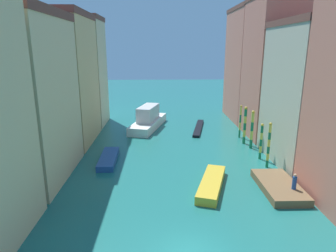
# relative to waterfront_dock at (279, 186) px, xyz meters

# --- Properties ---
(ground_plane) EXTENTS (154.00, 154.00, 0.00)m
(ground_plane) POSITION_rel_waterfront_dock_xyz_m (-8.78, 16.32, -0.34)
(ground_plane) COLOR #1E6B66
(building_left_1) EXTENTS (8.01, 11.39, 15.60)m
(building_left_1) POSITION_rel_waterfront_dock_xyz_m (-23.36, 3.66, 7.48)
(building_left_1) COLOR beige
(building_left_1) RESTS_ON ground
(building_left_2) EXTENTS (8.01, 10.72, 16.59)m
(building_left_2) POSITION_rel_waterfront_dock_xyz_m (-23.36, 14.91, 7.97)
(building_left_2) COLOR #DBB77A
(building_left_2) RESTS_ON ground
(building_left_3) EXTENTS (8.01, 7.34, 16.92)m
(building_left_3) POSITION_rel_waterfront_dock_xyz_m (-23.36, 24.29, 8.14)
(building_left_3) COLOR beige
(building_left_3) RESTS_ON ground
(building_right_1) EXTENTS (8.01, 10.54, 15.05)m
(building_right_1) POSITION_rel_waterfront_dock_xyz_m (5.80, 6.79, 7.20)
(building_right_1) COLOR #BCB299
(building_right_1) RESTS_ON ground
(building_right_2) EXTENTS (8.01, 9.18, 18.77)m
(building_right_2) POSITION_rel_waterfront_dock_xyz_m (5.80, 16.94, 9.06)
(building_right_2) COLOR #C6705B
(building_right_2) RESTS_ON ground
(building_right_3) EXTENTS (8.01, 11.80, 18.75)m
(building_right_3) POSITION_rel_waterfront_dock_xyz_m (5.80, 27.41, 9.05)
(building_right_3) COLOR #C6705B
(building_right_3) RESTS_ON ground
(waterfront_dock) EXTENTS (3.15, 6.32, 0.68)m
(waterfront_dock) POSITION_rel_waterfront_dock_xyz_m (0.00, 0.00, 0.00)
(waterfront_dock) COLOR brown
(waterfront_dock) RESTS_ON ground
(person_on_dock) EXTENTS (0.36, 0.36, 1.39)m
(person_on_dock) POSITION_rel_waterfront_dock_xyz_m (0.77, -1.17, 0.98)
(person_on_dock) COLOR #234C93
(person_on_dock) RESTS_ON waterfront_dock
(mooring_pole_0) EXTENTS (0.31, 0.31, 4.87)m
(mooring_pole_0) POSITION_rel_waterfront_dock_xyz_m (0.78, 5.16, 2.14)
(mooring_pole_0) COLOR #197247
(mooring_pole_0) RESTS_ON ground
(mooring_pole_1) EXTENTS (0.32, 0.32, 4.15)m
(mooring_pole_1) POSITION_rel_waterfront_dock_xyz_m (0.81, 7.55, 1.78)
(mooring_pole_1) COLOR #197247
(mooring_pole_1) RESTS_ON ground
(mooring_pole_2) EXTENTS (0.38, 0.38, 4.81)m
(mooring_pole_2) POSITION_rel_waterfront_dock_xyz_m (0.90, 11.27, 2.13)
(mooring_pole_2) COLOR #197247
(mooring_pole_2) RESTS_ON ground
(mooring_pole_3) EXTENTS (0.40, 0.40, 4.94)m
(mooring_pole_3) POSITION_rel_waterfront_dock_xyz_m (0.54, 13.17, 2.19)
(mooring_pole_3) COLOR #197247
(mooring_pole_3) RESTS_ON ground
(mooring_pole_4) EXTENTS (0.28, 0.28, 4.60)m
(mooring_pole_4) POSITION_rel_waterfront_dock_xyz_m (0.66, 15.84, 2.00)
(mooring_pole_4) COLOR #197247
(mooring_pole_4) RESTS_ON ground
(vaporetto_white) EXTENTS (5.80, 11.41, 3.49)m
(vaporetto_white) POSITION_rel_waterfront_dock_xyz_m (-12.31, 21.40, 0.96)
(vaporetto_white) COLOR white
(vaporetto_white) RESTS_ON ground
(gondola_black) EXTENTS (2.89, 9.45, 0.36)m
(gondola_black) POSITION_rel_waterfront_dock_xyz_m (-4.51, 20.38, -0.16)
(gondola_black) COLOR black
(gondola_black) RESTS_ON ground
(motorboat_0) EXTENTS (3.80, 7.24, 0.77)m
(motorboat_0) POSITION_rel_waterfront_dock_xyz_m (-5.88, 0.62, 0.05)
(motorboat_0) COLOR gold
(motorboat_0) RESTS_ON ground
(motorboat_1) EXTENTS (1.91, 6.23, 0.66)m
(motorboat_1) POSITION_rel_waterfront_dock_xyz_m (-16.22, 7.25, -0.01)
(motorboat_1) COLOR #234C93
(motorboat_1) RESTS_ON ground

